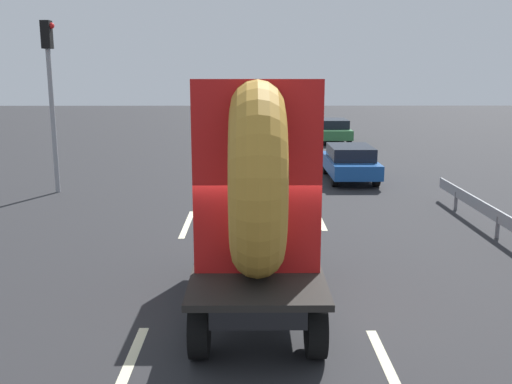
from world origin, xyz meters
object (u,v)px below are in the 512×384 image
Objects in this scene: distant_sedan at (350,162)px; traffic_light at (50,82)px; oncoming_car at (333,130)px; flatbed_truck at (256,203)px.

distant_sedan is 11.14m from traffic_light.
traffic_light is 1.38× the size of oncoming_car.
traffic_light is at bearing 124.17° from flatbed_truck.
flatbed_truck is at bearing -55.83° from traffic_light.
flatbed_truck reaches higher than oncoming_car.
traffic_light is at bearing -129.24° from oncoming_car.
oncoming_car is (4.69, 24.04, -1.19)m from flatbed_truck.
flatbed_truck is 1.26× the size of distant_sedan.
oncoming_car is (11.47, 14.04, -3.02)m from traffic_light.
traffic_light is (-6.79, 10.00, 1.83)m from flatbed_truck.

